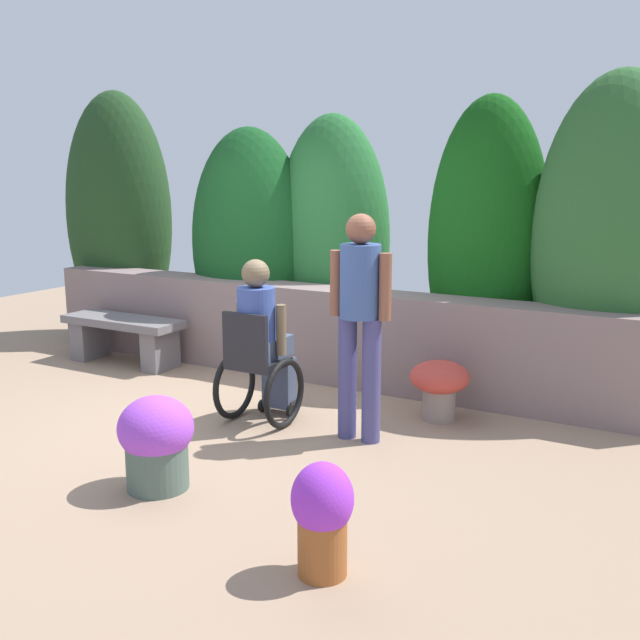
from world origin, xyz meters
The scene contains 9 objects.
ground_plane centered at (0.00, 0.00, 0.00)m, with size 13.45×13.45×0.00m, color #977C64.
stone_retaining_wall centered at (0.00, 1.43, 0.45)m, with size 6.40×0.42×0.90m, color slate.
hedge_backdrop centered at (-0.22, 1.95, 1.35)m, with size 6.98×1.17×2.92m.
stone_bench centered at (-2.02, 0.90, 0.32)m, with size 1.36×0.45×0.49m.
person_in_wheelchair centered at (0.27, 0.09, 0.62)m, with size 0.53×0.66×1.33m.
person_standing_companion centered at (1.14, 0.11, 0.99)m, with size 0.49×0.30×1.70m.
flower_pot_purple_near centered at (0.40, -1.30, 0.32)m, with size 0.48×0.48×0.61m.
flower_pot_terracotta_by_wall centered at (1.83, -1.69, 0.33)m, with size 0.32×0.32×0.60m.
flower_pot_red_accent centered at (1.51, 0.84, 0.31)m, with size 0.49×0.49×0.49m.
Camera 1 is at (3.48, -4.66, 2.00)m, focal length 41.39 mm.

